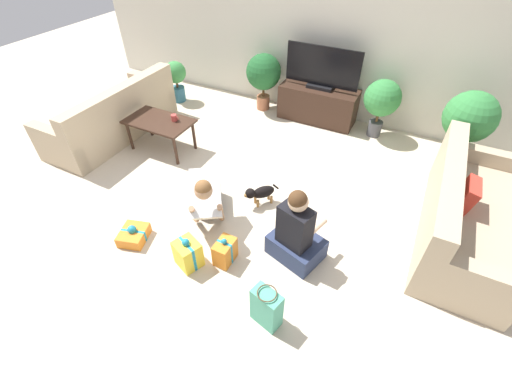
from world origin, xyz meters
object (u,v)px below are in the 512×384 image
potted_plant_back_right (382,100)px  sofa_right (463,216)px  tv_console (318,104)px  dog (260,193)px  potted_plant_back_left (264,74)px  person_sitting (296,235)px  gift_box_a (134,235)px  gift_box_b (225,251)px  sofa_left (114,118)px  mug (174,118)px  coffee_table (159,124)px  gift_bag_a (266,308)px  gift_box_c (188,254)px  person_kneeling (207,195)px  potted_plant_corner_right (469,120)px  tv (322,70)px  potted_plant_corner_left (176,77)px

potted_plant_back_right → sofa_right: bearing=-53.1°
tv_console → dog: 2.29m
potted_plant_back_left → person_sitting: (1.73, -2.78, -0.30)m
gift_box_a → gift_box_b: gift_box_b is taller
potted_plant_back_right → dog: size_ratio=2.45×
sofa_left → mug: bearing=95.5°
gift_box_a → potted_plant_back_left: bearing=91.5°
sofa_left → gift_box_a: sofa_left is taller
coffee_table → gift_bag_a: coffee_table is taller
potted_plant_back_right → gift_box_a: bearing=-118.7°
gift_box_b → gift_box_c: size_ratio=0.88×
sofa_right → person_kneeling: 2.76m
potted_plant_back_right → potted_plant_corner_right: bearing=-15.0°
person_sitting → gift_box_c: person_sitting is taller
sofa_left → tv: bearing=125.6°
potted_plant_corner_left → gift_box_c: size_ratio=1.94×
sofa_left → gift_bag_a: 3.86m
potted_plant_back_left → potted_plant_back_right: (1.93, 0.00, -0.03)m
sofa_left → potted_plant_back_left: bearing=137.8°
coffee_table → sofa_left: bearing=-179.4°
potted_plant_corner_left → mug: 1.60m
gift_box_b → sofa_right: bearing=35.2°
potted_plant_corner_left → potted_plant_back_right: bearing=7.1°
gift_box_c → tv: bearing=87.5°
person_kneeling → gift_box_c: size_ratio=2.25×
gift_box_a → gift_bag_a: 1.72m
potted_plant_corner_left → person_kneeling: size_ratio=0.86×
person_sitting → gift_box_b: person_sitting is taller
potted_plant_back_right → gift_bag_a: 3.59m
coffee_table → mug: (0.21, 0.10, 0.10)m
potted_plant_corner_left → mug: (0.96, -1.28, 0.08)m
tv → person_kneeling: 2.83m
person_sitting → mug: (-2.28, 1.07, 0.19)m
person_kneeling → gift_box_a: size_ratio=2.21×
gift_box_a → person_sitting: bearing=19.7°
sofa_left → person_sitting: 3.51m
sofa_right → potted_plant_back_left: size_ratio=2.20×
sofa_left → dog: sofa_left is taller
person_sitting → dog: 0.88m
mug → person_sitting: bearing=-25.2°
gift_box_a → coffee_table: bearing=118.2°
tv → person_sitting: tv is taller
sofa_right → mug: bearing=90.3°
person_kneeling → mug: 1.56m
sofa_left → gift_box_a: bearing=48.1°
dog → sofa_right: bearing=53.8°
potted_plant_corner_left → gift_bag_a: (3.29, -3.14, -0.23)m
sofa_left → potted_plant_back_right: 4.03m
coffee_table → person_kneeling: (1.39, -0.90, -0.07)m
coffee_table → mug: mug is taller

